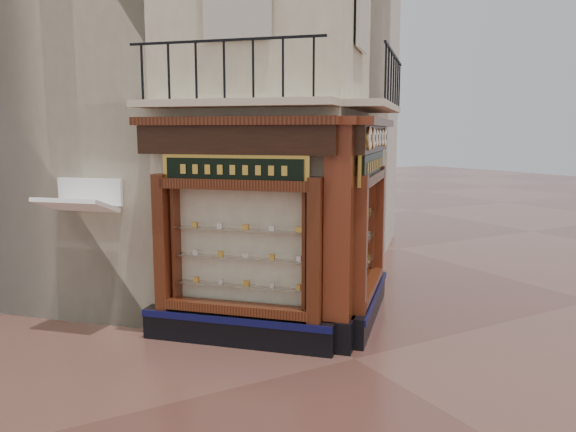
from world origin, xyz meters
TOP-DOWN VIEW (x-y plane):
  - ground at (0.00, 0.00)m, footprint 80.00×80.00m
  - main_building at (0.00, 6.16)m, footprint 11.31×11.31m
  - neighbour_left at (-2.47, 8.63)m, footprint 11.31×11.31m
  - neighbour_right at (2.47, 8.63)m, footprint 11.31×11.31m
  - shopfront_left at (-1.41, 1.57)m, footprint 2.86×2.86m
  - shopfront_right at (1.41, 1.57)m, footprint 2.86×2.86m
  - corner_pilaster at (0.00, 0.50)m, footprint 0.85×0.85m
  - balcony at (0.00, 1.49)m, footprint 5.94×2.97m
  - clock_a at (0.54, 0.44)m, footprint 0.32×0.32m
  - clock_b at (0.94, 0.84)m, footprint 0.30×0.30m
  - clock_c at (1.28, 1.17)m, footprint 0.27×0.27m
  - clock_d at (1.61, 1.51)m, footprint 0.28×0.28m
  - clock_e at (1.98, 1.88)m, footprint 0.28×0.28m
  - clock_f at (2.34, 2.24)m, footprint 0.31×0.31m
  - awning at (-3.71, 3.50)m, footprint 1.51×1.51m
  - signboard_left at (-1.46, 1.51)m, footprint 1.90×1.90m
  - signboard_right at (1.46, 1.51)m, footprint 2.27×2.27m

SIDE VIEW (x-z plane):
  - ground at x=0.00m, z-range 0.00..0.00m
  - awning at x=-3.71m, z-range -0.17..0.17m
  - corner_pilaster at x=0.00m, z-range -0.04..3.94m
  - shopfront_left at x=-1.41m, z-range -0.01..3.97m
  - shopfront_right at x=1.41m, z-range -0.01..3.97m
  - signboard_right at x=1.46m, z-range 2.80..3.40m
  - signboard_left at x=-1.46m, z-range 2.85..3.35m
  - clock_a at x=0.54m, z-range 3.42..3.82m
  - clock_f at x=2.34m, z-range 3.43..3.81m
  - clock_d at x=1.61m, z-range 3.45..3.79m
  - clock_e at x=1.98m, z-range 3.45..3.79m
  - clock_b at x=0.94m, z-range 3.43..3.81m
  - clock_c at x=1.28m, z-range 3.45..3.79m
  - balcony at x=0.00m, z-range 3.70..4.73m
  - neighbour_left at x=-2.47m, z-range 0.00..11.00m
  - neighbour_right at x=2.47m, z-range 0.00..11.00m
  - main_building at x=0.00m, z-range 0.00..12.00m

